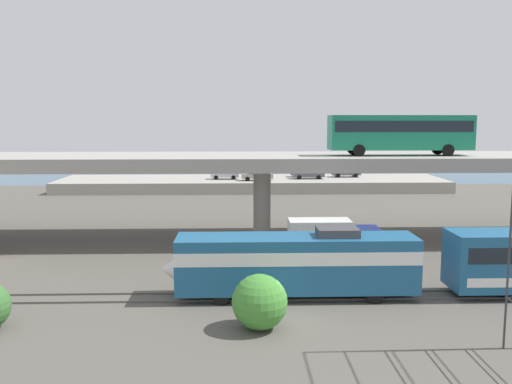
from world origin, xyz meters
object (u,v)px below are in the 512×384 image
parked_car_0 (306,172)px  parked_car_2 (257,175)px  parked_car_3 (346,172)px  parked_car_4 (225,174)px  service_truck_east (331,238)px  train_locomotive (284,261)px  transit_bus_on_overpass (400,131)px  parked_car_1 (308,174)px

parked_car_0 → parked_car_2: bearing=32.1°
parked_car_2 → parked_car_0: bearing=32.1°
parked_car_0 → parked_car_3: bearing=176.4°
parked_car_0 → parked_car_4: same height
parked_car_0 → parked_car_4: 12.69m
service_truck_east → parked_car_2: parked_car_2 is taller
train_locomotive → parked_car_0: 53.45m
transit_bus_on_overpass → parked_car_1: (-3.29, 35.21, -7.10)m
service_truck_east → parked_car_2: bearing=96.2°
parked_car_1 → parked_car_4: (-12.39, -0.05, -0.00)m
parked_car_4 → parked_car_2: bearing=156.8°
parked_car_0 → service_truck_east: bearing=85.5°
parked_car_0 → parked_car_2: (-7.70, -4.84, 0.00)m
transit_bus_on_overpass → parked_car_1: size_ratio=2.57×
train_locomotive → parked_car_4: (-4.70, 50.06, 0.18)m
parked_car_2 → parked_car_4: same height
service_truck_east → parked_car_0: (3.44, 44.18, 0.74)m
transit_bus_on_overpass → parked_car_4: 39.15m
parked_car_2 → parked_car_3: (13.92, 4.45, -0.00)m
train_locomotive → parked_car_3: train_locomotive is taller
parked_car_2 → parked_car_1: bearing=14.9°
parked_car_0 → parked_car_4: (-12.36, -2.84, -0.00)m
train_locomotive → transit_bus_on_overpass: transit_bus_on_overpass is taller
transit_bus_on_overpass → parked_car_2: transit_bus_on_overpass is taller
parked_car_0 → parked_car_3: 6.23m
transit_bus_on_overpass → service_truck_east: size_ratio=1.76×
parked_car_2 → parked_car_4: bearing=156.8°
parked_car_1 → parked_car_3: bearing=21.1°
parked_car_1 → parked_car_4: 12.39m
service_truck_east → parked_car_3: size_ratio=1.57×
service_truck_east → parked_car_0: parked_car_0 is taller
train_locomotive → parked_car_3: (13.88, 52.50, 0.18)m
train_locomotive → parked_car_3: size_ratio=3.47×
service_truck_east → parked_car_3: bearing=77.6°
service_truck_east → parked_car_4: (-8.92, 41.35, 0.74)m
parked_car_1 → parked_car_3: same height
parked_car_0 → train_locomotive: bearing=81.8°
parked_car_4 → parked_car_0: bearing=-167.1°
train_locomotive → parked_car_1: bearing=-98.7°
transit_bus_on_overpass → service_truck_east: bearing=42.5°
service_truck_east → parked_car_3: (9.66, 43.79, 0.74)m
service_truck_east → parked_car_1: 41.55m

